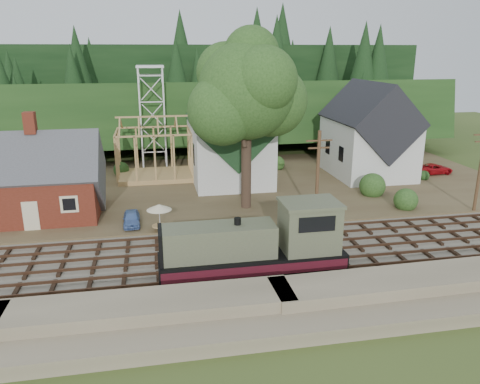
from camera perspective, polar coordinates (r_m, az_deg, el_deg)
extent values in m
plane|color=#384C1E|center=(33.73, 0.78, -7.88)|extent=(140.00, 140.00, 0.00)
cube|color=#7F7259|center=(26.46, 4.58, -15.46)|extent=(64.00, 5.00, 1.60)
cube|color=#726B5B|center=(33.70, 0.78, -7.75)|extent=(64.00, 11.00, 0.16)
cube|color=brown|center=(50.37, -3.30, 0.76)|extent=(64.00, 26.00, 0.30)
cube|color=#1E3F19|center=(73.63, -5.77, 5.76)|extent=(70.00, 28.96, 12.74)
cube|color=black|center=(89.34, -6.71, 7.70)|extent=(80.00, 20.00, 12.00)
cube|color=#5C2215|center=(43.83, -23.27, -0.31)|extent=(10.00, 7.00, 3.80)
cube|color=#4C4C51|center=(43.35, -23.56, 2.09)|extent=(10.80, 7.41, 7.41)
cube|color=#5C2215|center=(42.56, -24.24, 7.69)|extent=(0.90, 0.90, 1.80)
cube|color=beige|center=(40.76, -24.15, -2.69)|extent=(1.20, 0.06, 2.40)
cube|color=silver|center=(51.76, -1.45, 5.05)|extent=(8.00, 12.00, 6.40)
cube|color=#1B3B1C|center=(51.20, -1.47, 8.55)|extent=(8.40, 12.96, 8.40)
cube|color=silver|center=(45.08, -0.24, 9.98)|extent=(2.40, 2.40, 4.00)
cone|color=#1B3B1C|center=(44.80, -0.25, 14.17)|extent=(5.37, 5.37, 2.60)
cube|color=silver|center=(55.65, 15.28, 5.29)|extent=(8.00, 10.00, 6.40)
cube|color=black|center=(55.13, 15.54, 8.55)|extent=(8.40, 10.80, 8.40)
cube|color=tan|center=(53.75, -10.23, 1.99)|extent=(8.00, 6.00, 0.50)
cube|color=tan|center=(52.46, -10.61, 9.03)|extent=(8.00, 0.18, 0.18)
cube|color=silver|center=(57.15, -12.02, 8.67)|extent=(0.18, 0.18, 12.00)
cube|color=silver|center=(57.16, -9.18, 8.82)|extent=(0.18, 0.18, 12.00)
cube|color=silver|center=(59.93, -11.98, 9.04)|extent=(0.18, 0.18, 12.00)
cube|color=silver|center=(59.93, -9.28, 9.18)|extent=(0.18, 0.18, 12.00)
cube|color=silver|center=(58.03, -10.94, 14.80)|extent=(3.20, 3.20, 0.25)
cylinder|color=#38281E|center=(41.99, 0.76, 3.36)|extent=(0.90, 0.90, 8.00)
sphere|color=#25481B|center=(40.96, 0.80, 12.23)|extent=(8.40, 8.40, 8.40)
sphere|color=#25481B|center=(42.58, 3.88, 11.02)|extent=(6.40, 6.40, 6.40)
sphere|color=#25481B|center=(39.94, -2.12, 9.94)|extent=(6.00, 6.00, 6.00)
cylinder|color=#4C331E|center=(38.92, 9.41, 1.58)|extent=(0.28, 0.28, 8.00)
cube|color=#4C331E|center=(38.21, 9.64, 6.21)|extent=(2.20, 0.12, 0.12)
cube|color=#4C331E|center=(38.32, 9.60, 5.33)|extent=(1.80, 0.12, 0.12)
cylinder|color=#4C331E|center=(46.19, 27.21, 2.34)|extent=(0.28, 0.28, 8.00)
cube|color=black|center=(30.90, 1.53, -9.64)|extent=(11.83, 2.46, 0.34)
cube|color=black|center=(30.59, 1.54, -8.43)|extent=(11.83, 2.86, 1.08)
cube|color=#50553E|center=(29.59, -2.56, -6.00)|extent=(7.10, 2.27, 2.07)
cube|color=#50553E|center=(30.71, 8.44, -4.21)|extent=(3.55, 2.76, 3.15)
cube|color=#50553E|center=(30.17, 8.57, -1.33)|extent=(3.75, 2.96, 0.20)
cube|color=black|center=(29.24, 9.38, -3.91)|extent=(2.37, 0.06, 0.99)
cube|color=#460F1A|center=(29.32, 2.15, -9.62)|extent=(11.83, 0.04, 0.69)
cube|color=#460F1A|center=(31.88, 0.99, -7.34)|extent=(11.83, 0.04, 0.69)
cylinder|color=black|center=(29.35, -0.30, -3.80)|extent=(0.43, 0.43, 0.69)
imported|color=#597DC0|center=(39.58, -13.08, -3.14)|extent=(1.44, 3.37, 1.13)
imported|color=#B60E15|center=(59.03, 22.60, 2.64)|extent=(4.41, 2.24, 1.20)
cylinder|color=silver|center=(37.76, -9.77, -3.25)|extent=(0.09, 0.09, 1.98)
cylinder|color=tan|center=(37.96, -9.72, -4.07)|extent=(1.26, 1.26, 0.07)
cone|color=beige|center=(37.43, -9.84, -1.82)|extent=(1.98, 1.98, 0.45)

